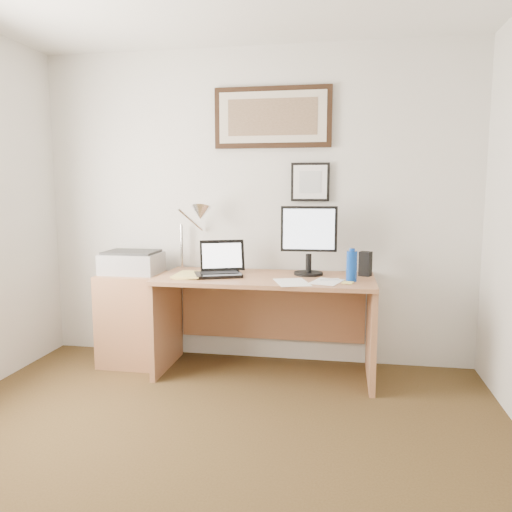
% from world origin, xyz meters
% --- Properties ---
extents(floor, '(4.00, 4.00, 0.00)m').
position_xyz_m(floor, '(0.00, 0.00, 0.00)').
color(floor, '#422F17').
rests_on(floor, ground).
extents(wall_back, '(3.50, 0.02, 2.50)m').
position_xyz_m(wall_back, '(0.00, 2.00, 1.25)').
color(wall_back, silver).
rests_on(wall_back, ground).
extents(side_cabinet, '(0.50, 0.40, 0.73)m').
position_xyz_m(side_cabinet, '(-0.92, 1.68, 0.36)').
color(side_cabinet, '#98623F').
rests_on(side_cabinet, floor).
extents(water_bottle, '(0.08, 0.08, 0.21)m').
position_xyz_m(water_bottle, '(0.78, 1.55, 0.86)').
color(water_bottle, '#0B3798').
rests_on(water_bottle, desk).
extents(bottle_cap, '(0.04, 0.04, 0.02)m').
position_xyz_m(bottle_cap, '(0.78, 1.55, 0.97)').
color(bottle_cap, '#0B3798').
rests_on(bottle_cap, water_bottle).
extents(speaker, '(0.10, 0.10, 0.18)m').
position_xyz_m(speaker, '(0.88, 1.79, 0.84)').
color(speaker, black).
rests_on(speaker, desk).
extents(paper_sheet_a, '(0.30, 0.36, 0.00)m').
position_xyz_m(paper_sheet_a, '(0.37, 1.43, 0.75)').
color(paper_sheet_a, white).
rests_on(paper_sheet_a, desk).
extents(paper_sheet_b, '(0.26, 0.31, 0.00)m').
position_xyz_m(paper_sheet_b, '(0.60, 1.49, 0.75)').
color(paper_sheet_b, white).
rests_on(paper_sheet_b, desk).
extents(sticky_pad, '(0.09, 0.09, 0.01)m').
position_xyz_m(sticky_pad, '(0.75, 1.46, 0.76)').
color(sticky_pad, '#EBDF6F').
rests_on(sticky_pad, desk).
extents(marker_pen, '(0.14, 0.06, 0.02)m').
position_xyz_m(marker_pen, '(0.62, 1.55, 0.76)').
color(marker_pen, white).
rests_on(marker_pen, desk).
extents(book, '(0.21, 0.29, 0.02)m').
position_xyz_m(book, '(-0.51, 1.54, 0.76)').
color(book, '#E3D06B').
rests_on(book, desk).
extents(desk, '(1.60, 0.70, 0.75)m').
position_xyz_m(desk, '(0.15, 1.72, 0.51)').
color(desk, '#98623F').
rests_on(desk, floor).
extents(laptop, '(0.40, 0.40, 0.26)m').
position_xyz_m(laptop, '(-0.20, 1.63, 0.81)').
color(laptop, black).
rests_on(laptop, desk).
extents(lcd_monitor, '(0.42, 0.22, 0.52)m').
position_xyz_m(lcd_monitor, '(0.46, 1.76, 1.04)').
color(lcd_monitor, black).
rests_on(lcd_monitor, desk).
extents(printer, '(0.44, 0.34, 0.18)m').
position_xyz_m(printer, '(-0.94, 1.72, 0.82)').
color(printer, '#9E9DA0').
rests_on(printer, side_cabinet).
extents(desk_lamp, '(0.29, 0.27, 0.53)m').
position_xyz_m(desk_lamp, '(-0.41, 1.81, 1.19)').
color(desk_lamp, silver).
rests_on(desk_lamp, desk).
extents(picture_large, '(0.92, 0.04, 0.47)m').
position_xyz_m(picture_large, '(0.15, 1.97, 1.95)').
color(picture_large, black).
rests_on(picture_large, wall_back).
extents(picture_small, '(0.30, 0.03, 0.30)m').
position_xyz_m(picture_small, '(0.45, 1.97, 1.45)').
color(picture_small, black).
rests_on(picture_small, wall_back).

